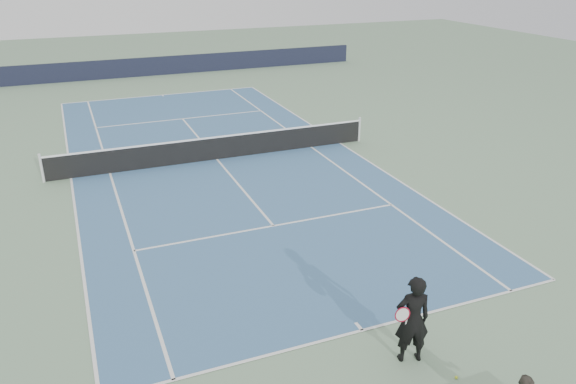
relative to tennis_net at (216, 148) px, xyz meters
name	(u,v)px	position (x,y,z in m)	size (l,w,h in m)	color
ground	(217,160)	(0.00, 0.00, -0.50)	(80.00, 80.00, 0.00)	gray
court_surface	(217,159)	(0.00, 0.00, -0.50)	(10.97, 23.77, 0.01)	#3D6690
tennis_net	(216,148)	(0.00, 0.00, 0.00)	(12.90, 0.10, 1.07)	silver
windscreen_far	(145,67)	(0.00, 17.88, 0.10)	(30.00, 0.25, 1.20)	black
tennis_player	(412,319)	(0.42, -13.04, 0.46)	(0.87, 0.68, 1.92)	black
tennis_ball	(456,377)	(0.96, -13.88, -0.47)	(0.06, 0.06, 0.06)	#CEDE2D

